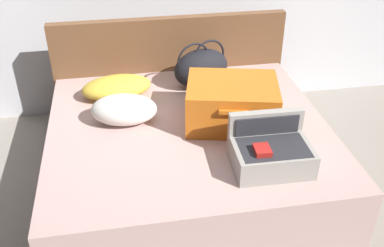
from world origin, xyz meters
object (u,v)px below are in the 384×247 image
object	(u,v)px
bed	(189,157)
pillow_center_head	(124,110)
hard_case_medium	(271,152)
duffel_bag	(201,68)
pillow_near_headboard	(117,87)
hard_case_large	(232,103)

from	to	relation	value
bed	pillow_center_head	distance (m)	0.55
bed	hard_case_medium	xyz separation A→B (m)	(0.39, -0.50, 0.35)
hard_case_medium	duffel_bag	xyz separation A→B (m)	(-0.20, 1.06, 0.06)
duffel_bag	pillow_center_head	bearing A→B (deg)	-144.07
hard_case_medium	pillow_center_head	xyz separation A→B (m)	(-0.80, 0.62, 0.00)
duffel_bag	pillow_near_headboard	bearing A→B (deg)	-173.92
bed	pillow_near_headboard	distance (m)	0.74
hard_case_medium	pillow_near_headboard	distance (m)	1.30
hard_case_medium	duffel_bag	size ratio (longest dim) A/B	0.90
hard_case_large	pillow_center_head	world-z (taller)	hard_case_large
hard_case_large	pillow_center_head	distance (m)	0.71
hard_case_large	duffel_bag	world-z (taller)	duffel_bag
hard_case_large	hard_case_medium	world-z (taller)	hard_case_large
bed	hard_case_large	world-z (taller)	hard_case_large
hard_case_medium	duffel_bag	world-z (taller)	duffel_bag
bed	pillow_center_head	xyz separation A→B (m)	(-0.41, 0.12, 0.35)
hard_case_medium	pillow_center_head	distance (m)	1.01
pillow_near_headboard	pillow_center_head	world-z (taller)	pillow_center_head
hard_case_large	duffel_bag	size ratio (longest dim) A/B	1.35
pillow_near_headboard	hard_case_large	bearing A→B (deg)	-33.39
pillow_center_head	bed	bearing A→B (deg)	-16.46
hard_case_medium	hard_case_large	bearing A→B (deg)	102.96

